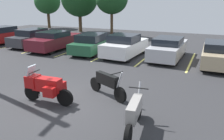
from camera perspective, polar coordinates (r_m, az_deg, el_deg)
The scene contains 13 objects.
ground at distance 9.43m, azimuth -12.51°, elevation -7.42°, with size 44.00×44.00×0.10m, color #2D2D30.
motorcycle_touring at distance 9.04m, azimuth -16.22°, elevation -3.88°, with size 2.14×0.95×1.42m.
motorcycle_second at distance 9.28m, azimuth -1.17°, elevation -3.38°, with size 2.02×1.06×1.24m.
motorcycle_third at distance 6.91m, azimuth 5.57°, elevation -10.67°, with size 0.62×2.27×1.29m.
parking_stripes at distance 17.01m, azimuth -1.03°, elevation 4.12°, with size 23.60×5.16×0.01m.
car_red at distance 23.13m, azimuth -25.41°, elevation 7.78°, with size 2.09×4.54×1.53m.
car_charcoal at distance 20.94m, azimuth -18.99°, elevation 7.60°, with size 1.92×4.43×1.46m.
car_maroon at distance 18.91m, azimuth -13.88°, elevation 7.15°, with size 2.05×4.92×1.45m.
car_green at distance 17.38m, azimuth -4.76°, elevation 6.66°, with size 2.08×4.84×1.43m.
car_white at distance 16.04m, azimuth 3.22°, elevation 6.02°, with size 2.16×4.34×1.56m.
car_silver at distance 15.85m, azimuth 13.81°, elevation 5.28°, with size 1.92×4.73×1.44m.
car_tan at distance 15.05m, azimuth 24.97°, elevation 3.64°, with size 1.85×4.56×1.47m.
tree_center_right at distance 34.11m, azimuth -15.76°, elevation 15.99°, with size 3.51×3.51×5.24m.
Camera 1 is at (5.26, -6.83, 3.78)m, focal length 36.82 mm.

